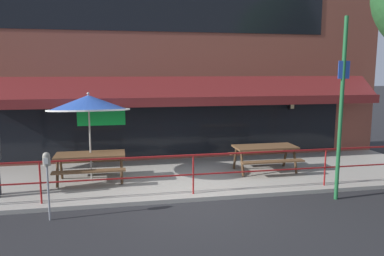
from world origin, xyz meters
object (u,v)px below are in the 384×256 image
at_px(patio_umbrella_left, 89,103).
at_px(picnic_table_centre, 265,151).
at_px(parking_meter_near, 47,166).
at_px(street_sign_pole, 341,108).
at_px(picnic_table_left, 90,160).

bearing_deg(patio_umbrella_left, picnic_table_centre, -0.89).
xyz_separation_m(parking_meter_near, street_sign_pole, (6.47, 0.02, 1.03)).
xyz_separation_m(picnic_table_centre, patio_umbrella_left, (-4.92, 0.08, 1.47)).
bearing_deg(street_sign_pole, parking_meter_near, -179.82).
distance_m(picnic_table_centre, parking_meter_near, 6.08).
relative_size(picnic_table_centre, parking_meter_near, 1.27).
relative_size(picnic_table_left, patio_umbrella_left, 0.76).
height_order(picnic_table_centre, street_sign_pole, street_sign_pole).
bearing_deg(street_sign_pole, picnic_table_left, 158.77).
xyz_separation_m(picnic_table_left, picnic_table_centre, (4.92, 0.07, 0.00)).
relative_size(picnic_table_left, street_sign_pole, 0.42).
bearing_deg(picnic_table_centre, street_sign_pole, -69.40).
height_order(picnic_table_left, parking_meter_near, parking_meter_near).
height_order(picnic_table_left, patio_umbrella_left, patio_umbrella_left).
relative_size(patio_umbrella_left, parking_meter_near, 1.68).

